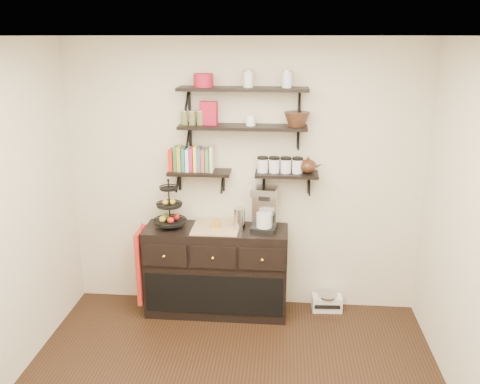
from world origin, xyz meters
The scene contains 20 objects.
ceiling centered at (0.00, 0.00, 2.70)m, with size 3.50×3.50×0.02m, color white.
back_wall centered at (0.00, 1.75, 1.35)m, with size 3.50×0.02×2.70m, color beige.
shelf_top centered at (0.00, 1.62, 2.23)m, with size 1.20×0.27×0.23m.
shelf_mid centered at (0.00, 1.62, 1.88)m, with size 1.20×0.27×0.23m.
shelf_low_left centered at (-0.42, 1.63, 1.43)m, with size 0.60×0.25×0.23m.
shelf_low_right centered at (0.42, 1.63, 1.43)m, with size 0.60×0.25×0.23m.
cookbooks centered at (-0.49, 1.63, 1.57)m, with size 0.40×0.15×0.26m.
glass_canisters centered at (0.36, 1.63, 1.51)m, with size 0.43×0.10×0.13m.
sideboard centered at (-0.25, 1.51, 0.45)m, with size 1.40×0.50×0.92m.
fruit_stand centered at (-0.70, 1.52, 1.06)m, with size 0.32×0.32×0.47m.
candle centered at (-0.25, 1.51, 0.96)m, with size 0.08×0.08×0.08m, color olive.
coffee_maker centered at (0.22, 1.54, 1.11)m, with size 0.27×0.26×0.43m.
thermal_carafe centered at (-0.02, 1.49, 1.01)m, with size 0.11×0.11×0.22m, color silver.
apron centered at (-0.98, 1.41, 0.53)m, with size 0.04×0.32×0.74m, color #9F2611.
radio centered at (0.87, 1.62, 0.09)m, with size 0.31×0.21×0.18m.
recipe_box centered at (-0.32, 1.61, 2.01)m, with size 0.16×0.06×0.22m, color maroon.
walnut_bowl centered at (0.50, 1.61, 1.96)m, with size 0.24×0.24×0.13m, color black, non-canonical shape.
ramekins centered at (0.07, 1.61, 1.95)m, with size 0.09×0.09×0.10m, color white.
teapot centered at (0.62, 1.63, 1.53)m, with size 0.21×0.16×0.16m, color #391E11, non-canonical shape.
red_pot centered at (-0.36, 1.61, 2.31)m, with size 0.18×0.18×0.12m, color maroon.
Camera 1 is at (0.38, -3.07, 2.71)m, focal length 38.00 mm.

